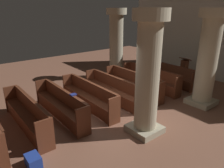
{
  "coord_description": "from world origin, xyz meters",
  "views": [
    {
      "loc": [
        4.98,
        -4.09,
        3.34
      ],
      "look_at": [
        -0.67,
        0.41,
        0.75
      ],
      "focal_mm": 34.08,
      "sensor_mm": 36.0,
      "label": 1
    }
  ],
  "objects": [
    {
      "name": "ground_plane",
      "position": [
        0.0,
        0.0,
        0.0
      ],
      "size": [
        19.2,
        19.2,
        0.0
      ],
      "primitive_type": "plane",
      "color": "brown"
    },
    {
      "name": "pillar_aisle_rear",
      "position": [
        1.43,
        -0.08,
        1.75
      ],
      "size": [
        0.91,
        0.91,
        3.35
      ],
      "color": "tan",
      "rests_on": "ground"
    },
    {
      "name": "pew_row_1",
      "position": [
        -0.87,
        2.72,
        0.47
      ],
      "size": [
        2.95,
        0.46,
        0.89
      ],
      "color": "brown",
      "rests_on": "ground"
    },
    {
      "name": "pew_row_2",
      "position": [
        -0.87,
        1.66,
        0.47
      ],
      "size": [
        2.95,
        0.47,
        0.89
      ],
      "color": "brown",
      "rests_on": "ground"
    },
    {
      "name": "pew_row_3",
      "position": [
        -0.87,
        0.59,
        0.47
      ],
      "size": [
        2.95,
        0.46,
        0.89
      ],
      "color": "brown",
      "rests_on": "ground"
    },
    {
      "name": "pew_row_0",
      "position": [
        -0.87,
        3.79,
        0.47
      ],
      "size": [
        2.95,
        0.46,
        0.89
      ],
      "color": "brown",
      "rests_on": "ground"
    },
    {
      "name": "back_wall",
      "position": [
        0.0,
        6.08,
        2.25
      ],
      "size": [
        10.0,
        0.16,
        4.5
      ],
      "primitive_type": "cube",
      "color": "beige",
      "rests_on": "ground"
    },
    {
      "name": "pew_row_4",
      "position": [
        -0.87,
        -0.47,
        0.47
      ],
      "size": [
        2.95,
        0.46,
        0.89
      ],
      "color": "brown",
      "rests_on": "ground"
    },
    {
      "name": "lectern",
      "position": [
        -0.71,
        5.0,
        0.45
      ],
      "size": [
        0.48,
        0.45,
        1.08
      ],
      "color": "#562B1A",
      "rests_on": "ground"
    },
    {
      "name": "pew_row_6",
      "position": [
        -0.87,
        -2.6,
        0.47
      ],
      "size": [
        2.95,
        0.46,
        0.89
      ],
      "color": "brown",
      "rests_on": "ground"
    },
    {
      "name": "kneeler_box_blue",
      "position": [
        0.87,
        -3.05,
        0.13
      ],
      "size": [
        0.4,
        0.29,
        0.27
      ],
      "primitive_type": "cube",
      "color": "navy",
      "rests_on": "ground"
    },
    {
      "name": "pillar_far_side",
      "position": [
        -3.11,
        2.63,
        1.75
      ],
      "size": [
        0.97,
        0.97,
        3.35
      ],
      "color": "tan",
      "rests_on": "ground"
    },
    {
      "name": "pew_row_5",
      "position": [
        -0.87,
        -1.54,
        0.47
      ],
      "size": [
        2.95,
        0.47,
        0.89
      ],
      "color": "brown",
      "rests_on": "ground"
    },
    {
      "name": "pillar_aisle_side",
      "position": [
        1.43,
        2.95,
        1.75
      ],
      "size": [
        0.97,
        0.97,
        3.35
      ],
      "color": "tan",
      "rests_on": "ground"
    },
    {
      "name": "hymn_book",
      "position": [
        -0.32,
        -1.35,
        0.9
      ],
      "size": [
        0.15,
        0.18,
        0.04
      ],
      "primitive_type": "cube",
      "color": "navy",
      "rests_on": "pew_row_5"
    }
  ]
}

